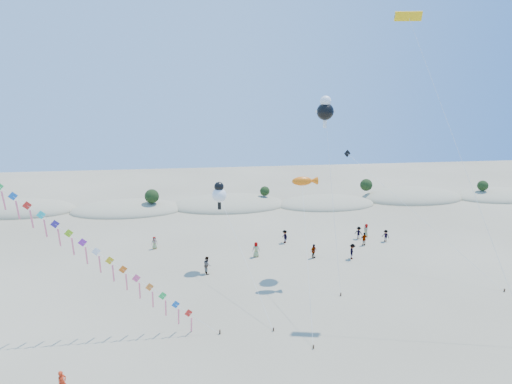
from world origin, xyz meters
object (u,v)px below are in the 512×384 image
object	(u,v)px
flyer_foreground	(62,383)
kite_train	(36,212)
fish_kite	(305,181)
parafoil_kite	(411,24)

from	to	relation	value
flyer_foreground	kite_train	bearing A→B (deg)	56.21
kite_train	flyer_foreground	xyz separation A→B (m)	(3.31, -8.00, -8.99)
kite_train	flyer_foreground	size ratio (longest dim) A/B	15.65
fish_kite	parafoil_kite	size ratio (longest dim) A/B	0.49
parafoil_kite	flyer_foreground	world-z (taller)	parafoil_kite
parafoil_kite	flyer_foreground	bearing A→B (deg)	-158.57
parafoil_kite	flyer_foreground	xyz separation A→B (m)	(-26.44, -10.38, -23.12)
kite_train	fish_kite	world-z (taller)	kite_train
fish_kite	flyer_foreground	bearing A→B (deg)	-142.75
parafoil_kite	kite_train	bearing A→B (deg)	-175.42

